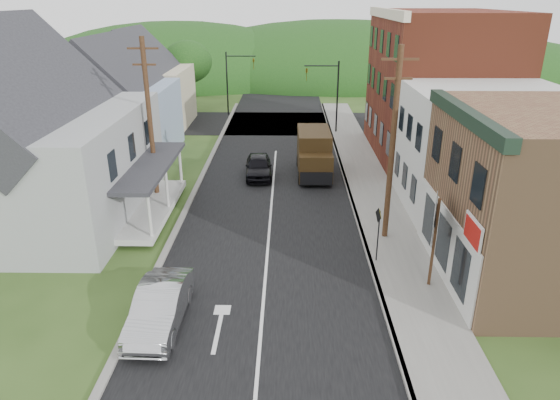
{
  "coord_description": "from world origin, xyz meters",
  "views": [
    {
      "loc": [
        0.9,
        -18.19,
        10.86
      ],
      "look_at": [
        0.56,
        2.93,
        2.2
      ],
      "focal_mm": 32.0,
      "sensor_mm": 36.0,
      "label": 1
    }
  ],
  "objects_px": {
    "dark_sedan": "(259,166)",
    "delivery_van": "(314,154)",
    "route_sign_cluster": "(434,230)",
    "silver_sedan": "(160,307)",
    "warning_sign": "(378,227)"
  },
  "relations": [
    {
      "from": "dark_sedan",
      "to": "delivery_van",
      "type": "bearing_deg",
      "value": 3.16
    },
    {
      "from": "silver_sedan",
      "to": "route_sign_cluster",
      "type": "bearing_deg",
      "value": 15.78
    },
    {
      "from": "silver_sedan",
      "to": "delivery_van",
      "type": "distance_m",
      "value": 17.34
    },
    {
      "from": "dark_sedan",
      "to": "delivery_van",
      "type": "height_order",
      "value": "delivery_van"
    },
    {
      "from": "delivery_van",
      "to": "route_sign_cluster",
      "type": "relative_size",
      "value": 1.38
    },
    {
      "from": "route_sign_cluster",
      "to": "delivery_van",
      "type": "bearing_deg",
      "value": 123.66
    },
    {
      "from": "dark_sedan",
      "to": "delivery_van",
      "type": "distance_m",
      "value": 3.67
    },
    {
      "from": "delivery_van",
      "to": "route_sign_cluster",
      "type": "bearing_deg",
      "value": -74.39
    },
    {
      "from": "silver_sedan",
      "to": "route_sign_cluster",
      "type": "xyz_separation_m",
      "value": [
        10.1,
        2.64,
        1.82
      ]
    },
    {
      "from": "silver_sedan",
      "to": "delivery_van",
      "type": "height_order",
      "value": "delivery_van"
    },
    {
      "from": "delivery_van",
      "to": "silver_sedan",
      "type": "bearing_deg",
      "value": -111.43
    },
    {
      "from": "route_sign_cluster",
      "to": "warning_sign",
      "type": "relative_size",
      "value": 1.48
    },
    {
      "from": "silver_sedan",
      "to": "warning_sign",
      "type": "height_order",
      "value": "warning_sign"
    },
    {
      "from": "silver_sedan",
      "to": "dark_sedan",
      "type": "xyz_separation_m",
      "value": [
        2.59,
        15.77,
        -0.04
      ]
    },
    {
      "from": "silver_sedan",
      "to": "dark_sedan",
      "type": "relative_size",
      "value": 1.09
    }
  ]
}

